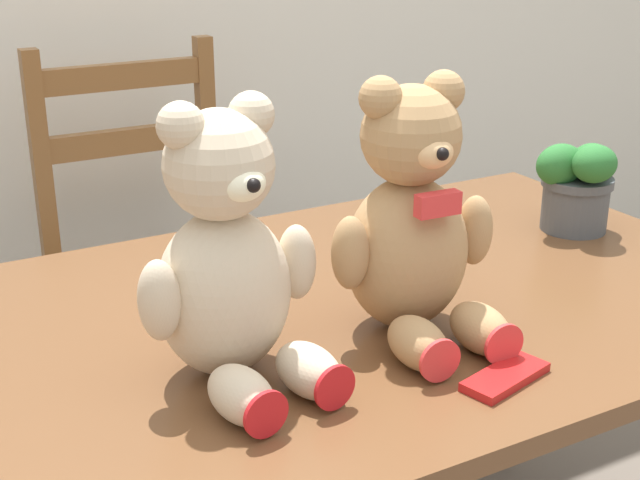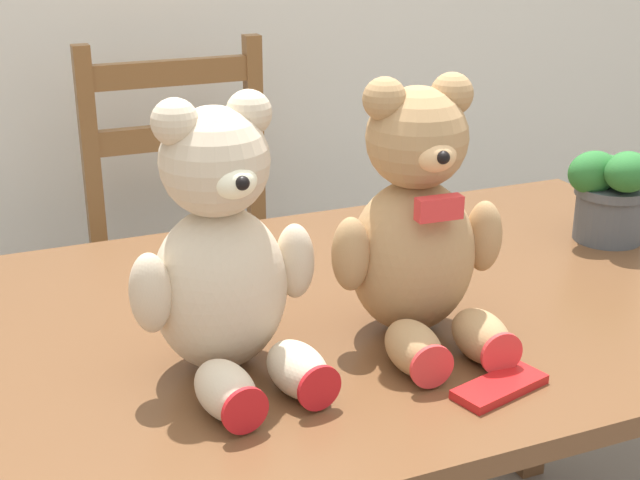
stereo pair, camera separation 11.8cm
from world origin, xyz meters
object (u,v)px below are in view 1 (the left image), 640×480
(potted_plant, at_px, (578,183))
(teddy_bear_left, at_px, (228,262))
(wooden_chair_behind, at_px, (154,265))
(chocolate_bar, at_px, (505,377))
(teddy_bear_right, at_px, (413,225))

(potted_plant, bearing_deg, teddy_bear_left, -166.39)
(wooden_chair_behind, bearing_deg, chocolate_bar, 94.35)
(wooden_chair_behind, xyz_separation_m, potted_plant, (0.57, -0.77, 0.33))
(teddy_bear_left, height_order, chocolate_bar, teddy_bear_left)
(teddy_bear_left, xyz_separation_m, teddy_bear_right, (0.28, -0.00, 0.00))
(teddy_bear_right, bearing_deg, wooden_chair_behind, -82.94)
(wooden_chair_behind, relative_size, teddy_bear_right, 2.71)
(wooden_chair_behind, xyz_separation_m, teddy_bear_right, (0.07, -0.96, 0.39))
(teddy_bear_left, relative_size, chocolate_bar, 2.83)
(wooden_chair_behind, distance_m, teddy_bear_right, 1.04)
(wooden_chair_behind, relative_size, potted_plant, 5.66)
(wooden_chair_behind, height_order, potted_plant, wooden_chair_behind)
(teddy_bear_right, bearing_deg, teddy_bear_left, 2.99)
(teddy_bear_left, xyz_separation_m, chocolate_bar, (0.30, -0.19, -0.15))
(potted_plant, height_order, chocolate_bar, potted_plant)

